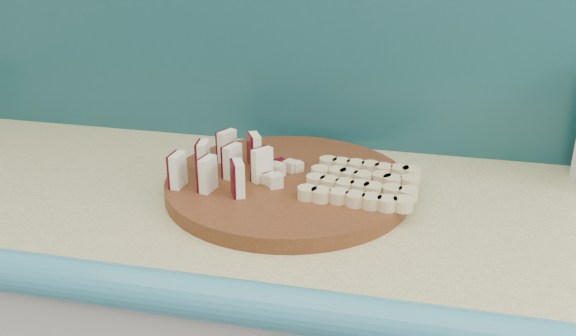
{
  "coord_description": "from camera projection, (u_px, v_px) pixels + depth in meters",
  "views": [
    {
      "loc": [
        0.23,
        0.54,
        1.4
      ],
      "look_at": [
        0.0,
        1.54,
        0.96
      ],
      "focal_mm": 40.0,
      "sensor_mm": 36.0,
      "label": 1
    }
  ],
  "objects": [
    {
      "name": "backsplash",
      "position": [
        367.0,
        26.0,
        1.24
      ],
      "size": [
        2.2,
        0.02,
        0.5
      ],
      "primitive_type": "cube",
      "color": "teal",
      "rests_on": "kitchen_counter"
    },
    {
      "name": "cutting_board",
      "position": [
        288.0,
        185.0,
        1.12
      ],
      "size": [
        0.46,
        0.46,
        0.03
      ],
      "primitive_type": "cylinder",
      "rotation": [
        0.0,
        0.0,
        -0.07
      ],
      "color": "#4B2210",
      "rests_on": "kitchen_counter"
    },
    {
      "name": "apple_wedges",
      "position": [
        225.0,
        162.0,
        1.11
      ],
      "size": [
        0.15,
        0.17,
        0.06
      ],
      "color": "#FBF6C9",
      "rests_on": "cutting_board"
    },
    {
      "name": "apple_chunks",
      "position": [
        274.0,
        171.0,
        1.12
      ],
      "size": [
        0.07,
        0.07,
        0.02
      ],
      "color": "beige",
      "rests_on": "cutting_board"
    },
    {
      "name": "banana_slices",
      "position": [
        362.0,
        183.0,
        1.08
      ],
      "size": [
        0.2,
        0.17,
        0.02
      ],
      "color": "#DBC386",
      "rests_on": "cutting_board"
    },
    {
      "name": "banana_peel",
      "position": [
        340.0,
        163.0,
        1.24
      ],
      "size": [
        0.22,
        0.19,
        0.01
      ],
      "rotation": [
        0.0,
        0.0,
        0.28
      ],
      "color": "gold",
      "rests_on": "kitchen_counter"
    }
  ]
}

